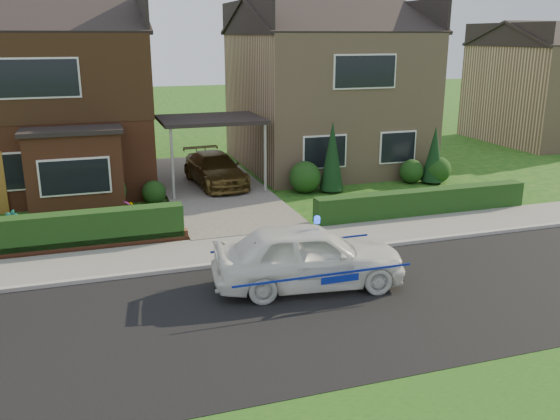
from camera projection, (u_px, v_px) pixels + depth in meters
name	position (u px, v px, depth m)	size (l,w,h in m)	color
ground	(318.00, 309.00, 12.90)	(120.00, 120.00, 0.00)	#144913
road	(318.00, 309.00, 12.90)	(60.00, 6.00, 0.02)	black
kerb	(275.00, 258.00, 15.67)	(60.00, 0.16, 0.12)	#9E9993
sidewalk	(264.00, 246.00, 16.63)	(60.00, 2.00, 0.10)	slate
driveway	(213.00, 188.00, 22.91)	(3.80, 12.00, 0.12)	#666059
house_left	(46.00, 87.00, 22.76)	(7.50, 9.53, 7.25)	brown
house_right	(324.00, 83.00, 26.35)	(7.50, 8.06, 7.25)	tan
carport_link	(211.00, 121.00, 22.13)	(3.80, 3.00, 2.77)	black
dwarf_wall	(45.00, 250.00, 15.95)	(7.70, 0.25, 0.36)	brown
hedge_left	(46.00, 254.00, 16.14)	(7.50, 0.55, 0.90)	#103413
hedge_right	(422.00, 216.00, 19.51)	(7.50, 0.55, 0.80)	#103413
shrub_left_mid	(106.00, 191.00, 20.00)	(1.32, 1.32, 1.32)	#103413
shrub_left_near	(154.00, 192.00, 20.82)	(0.84, 0.84, 0.84)	#103413
shrub_right_near	(305.00, 177.00, 22.25)	(1.20, 1.20, 1.20)	#103413
shrub_right_mid	(411.00, 171.00, 23.75)	(0.96, 0.96, 0.96)	#103413
shrub_right_far	(437.00, 170.00, 23.76)	(1.08, 1.08, 1.08)	#103413
conifer_a	(332.00, 158.00, 22.17)	(0.90, 0.90, 2.60)	black
conifer_b	(434.00, 156.00, 23.54)	(0.90, 0.90, 2.20)	black
neighbour_right	(548.00, 94.00, 32.72)	(6.50, 7.00, 5.20)	tan
police_car	(308.00, 256.00, 13.85)	(4.12, 4.67, 1.69)	silver
driveway_car	(215.00, 169.00, 23.00)	(1.70, 4.19, 1.22)	brown
potted_plant_a	(12.00, 224.00, 17.50)	(0.40, 0.27, 0.76)	gray
potted_plant_b	(93.00, 231.00, 16.92)	(0.30, 0.37, 0.68)	gray
potted_plant_c	(131.00, 215.00, 18.17)	(0.48, 0.48, 0.86)	gray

